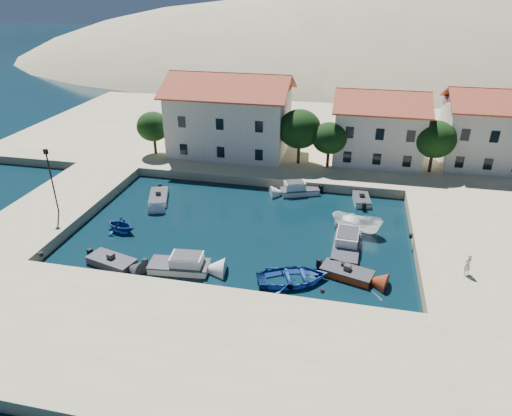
% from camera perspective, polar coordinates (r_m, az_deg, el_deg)
% --- Properties ---
extents(ground, '(400.00, 400.00, 0.00)m').
position_cam_1_polar(ground, '(34.09, -5.66, -10.87)').
color(ground, black).
rests_on(ground, ground).
extents(quay_south, '(52.00, 12.00, 1.00)m').
position_cam_1_polar(quay_south, '(29.52, -9.33, -16.99)').
color(quay_south, tan).
rests_on(quay_south, ground).
extents(quay_east, '(11.00, 20.00, 1.00)m').
position_cam_1_polar(quay_east, '(42.50, 26.43, -4.78)').
color(quay_east, tan).
rests_on(quay_east, ground).
extents(quay_west, '(8.00, 20.00, 1.00)m').
position_cam_1_polar(quay_west, '(49.53, -23.50, 0.27)').
color(quay_west, tan).
rests_on(quay_west, ground).
extents(quay_north, '(80.00, 36.00, 1.00)m').
position_cam_1_polar(quay_north, '(67.04, 5.83, 9.05)').
color(quay_north, tan).
rests_on(quay_north, ground).
extents(hills, '(254.00, 176.00, 99.00)m').
position_cam_1_polar(hills, '(155.99, 16.27, 9.26)').
color(hills, tan).
rests_on(hills, ground).
extents(building_left, '(14.70, 9.45, 9.70)m').
position_cam_1_polar(building_left, '(57.52, -3.28, 11.80)').
color(building_left, beige).
rests_on(building_left, quay_north).
extents(building_mid, '(10.50, 8.40, 8.30)m').
position_cam_1_polar(building_mid, '(56.79, 15.11, 9.98)').
color(building_mid, beige).
rests_on(building_mid, quay_north).
extents(building_right, '(9.45, 8.40, 8.80)m').
position_cam_1_polar(building_right, '(59.54, 26.81, 9.04)').
color(building_right, beige).
rests_on(building_right, quay_north).
extents(trees, '(37.30, 5.30, 6.45)m').
position_cam_1_polar(trees, '(53.60, 7.08, 9.29)').
color(trees, '#382314').
rests_on(trees, quay_north).
extents(lamppost, '(0.35, 0.25, 6.22)m').
position_cam_1_polar(lamppost, '(45.60, -24.27, 3.78)').
color(lamppost, black).
rests_on(lamppost, quay_west).
extents(bollards, '(29.36, 9.56, 0.30)m').
position_cam_1_polar(bollards, '(35.86, 0.41, -6.36)').
color(bollards, black).
rests_on(bollards, ground).
extents(motorboat_grey_sw, '(4.33, 2.76, 1.25)m').
position_cam_1_polar(motorboat_grey_sw, '(38.87, -17.59, -6.40)').
color(motorboat_grey_sw, '#343539').
rests_on(motorboat_grey_sw, ground).
extents(cabin_cruiser_south, '(4.94, 2.48, 1.60)m').
position_cam_1_polar(cabin_cruiser_south, '(36.88, -9.58, -7.01)').
color(cabin_cruiser_south, white).
rests_on(cabin_cruiser_south, ground).
extents(rowboat_south, '(6.50, 5.57, 1.14)m').
position_cam_1_polar(rowboat_south, '(35.44, 4.62, -9.16)').
color(rowboat_south, navy).
rests_on(rowboat_south, ground).
extents(motorboat_red_se, '(4.30, 2.83, 1.25)m').
position_cam_1_polar(motorboat_red_se, '(36.44, 11.29, -7.98)').
color(motorboat_red_se, maroon).
rests_on(motorboat_red_se, ground).
extents(cabin_cruiser_east, '(2.40, 5.48, 1.60)m').
position_cam_1_polar(cabin_cruiser_east, '(39.47, 11.21, -4.71)').
color(cabin_cruiser_east, white).
rests_on(cabin_cruiser_east, ground).
extents(boat_east, '(4.96, 2.87, 1.80)m').
position_cam_1_polar(boat_east, '(42.92, 12.37, -2.83)').
color(boat_east, white).
rests_on(boat_east, ground).
extents(motorboat_white_ne, '(2.03, 3.55, 1.25)m').
position_cam_1_polar(motorboat_white_ne, '(48.49, 13.03, 1.09)').
color(motorboat_white_ne, white).
rests_on(motorboat_white_ne, ground).
extents(rowboat_west, '(3.76, 3.46, 1.66)m').
position_cam_1_polar(rowboat_west, '(43.73, -16.49, -2.77)').
color(rowboat_west, navy).
rests_on(rowboat_west, ground).
extents(motorboat_white_west, '(3.04, 4.45, 1.25)m').
position_cam_1_polar(motorboat_white_west, '(48.70, -12.07, 1.30)').
color(motorboat_white_west, white).
rests_on(motorboat_white_west, ground).
extents(cabin_cruiser_north, '(4.41, 3.10, 1.60)m').
position_cam_1_polar(cabin_cruiser_north, '(49.18, 5.47, 2.29)').
color(cabin_cruiser_north, white).
rests_on(cabin_cruiser_north, ground).
extents(pedestrian, '(0.74, 0.69, 1.70)m').
position_cam_1_polar(pedestrian, '(37.38, 24.94, -6.41)').
color(pedestrian, beige).
rests_on(pedestrian, quay_east).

